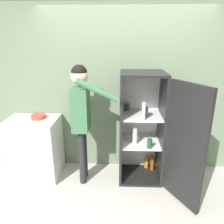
{
  "coord_description": "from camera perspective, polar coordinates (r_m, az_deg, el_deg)",
  "views": [
    {
      "loc": [
        -0.05,
        -2.33,
        2.06
      ],
      "look_at": [
        -0.17,
        0.64,
        1.05
      ],
      "focal_mm": 35.0,
      "sensor_mm": 36.0,
      "label": 1
    }
  ],
  "objects": [
    {
      "name": "person",
      "position": [
        3.04,
        -7.97,
        0.81
      ],
      "size": [
        0.64,
        0.51,
        1.74
      ],
      "color": "#262628",
      "rests_on": "ground_plane"
    },
    {
      "name": "bowl",
      "position": [
        3.44,
        -18.65,
        -1.12
      ],
      "size": [
        0.22,
        0.22,
        0.06
      ],
      "color": "#B24738",
      "rests_on": "counter"
    },
    {
      "name": "refrigerator",
      "position": [
        3.18,
        9.77,
        -4.8
      ],
      "size": [
        0.97,
        1.12,
        1.63
      ],
      "color": "black",
      "rests_on": "ground_plane"
    },
    {
      "name": "counter",
      "position": [
        3.61,
        -19.59,
        -8.77
      ],
      "size": [
        0.75,
        0.61,
        0.92
      ],
      "color": "white",
      "rests_on": "ground_plane"
    },
    {
      "name": "wall_back",
      "position": [
        3.4,
        3.14,
        5.31
      ],
      "size": [
        7.0,
        0.06,
        2.55
      ],
      "color": "gray",
      "rests_on": "ground_plane"
    },
    {
      "name": "ground_plane",
      "position": [
        3.11,
        2.88,
        -22.81
      ],
      "size": [
        12.0,
        12.0,
        0.0
      ],
      "primitive_type": "plane",
      "color": "beige"
    }
  ]
}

